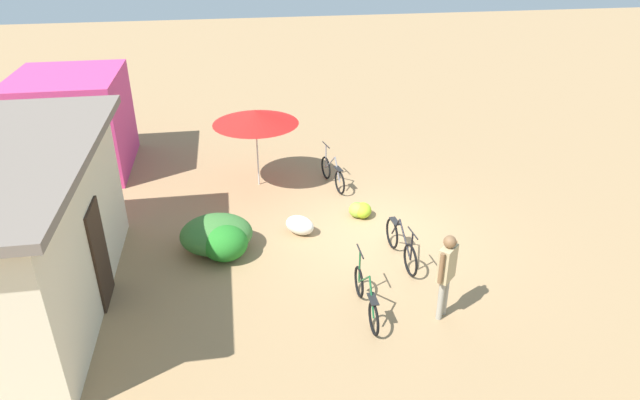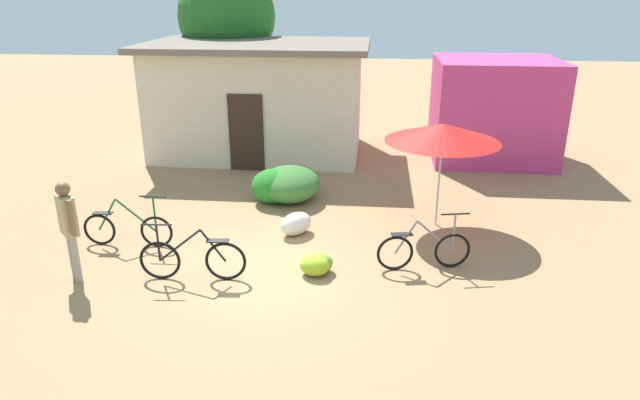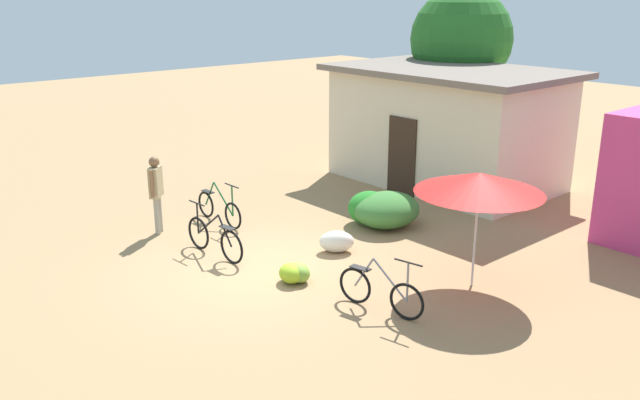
% 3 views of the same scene
% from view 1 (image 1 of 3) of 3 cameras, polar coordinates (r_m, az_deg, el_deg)
% --- Properties ---
extents(ground_plane, '(60.00, 60.00, 0.00)m').
position_cam_1_polar(ground_plane, '(12.87, 5.55, -3.55)').
color(ground_plane, '#9C7B53').
extents(shop_pink, '(3.20, 2.80, 2.73)m').
position_cam_1_polar(shop_pink, '(17.08, -23.94, 7.20)').
color(shop_pink, '#D03B7C').
rests_on(shop_pink, ground).
extents(hedge_bush_front_left, '(0.95, 0.98, 0.75)m').
position_cam_1_polar(hedge_bush_front_left, '(11.96, -9.72, -4.36)').
color(hedge_bush_front_left, '#247A24').
rests_on(hedge_bush_front_left, ground).
extents(hedge_bush_front_right, '(1.35, 1.57, 0.77)m').
position_cam_1_polar(hedge_bush_front_right, '(12.28, -10.57, -3.47)').
color(hedge_bush_front_right, '#3B7433').
rests_on(hedge_bush_front_right, ground).
extents(market_umbrella, '(2.23, 2.23, 2.09)m').
position_cam_1_polar(market_umbrella, '(14.52, -6.63, 8.44)').
color(market_umbrella, beige).
rests_on(market_umbrella, ground).
extents(bicycle_leftmost, '(1.71, 0.14, 1.02)m').
position_cam_1_polar(bicycle_leftmost, '(10.33, 4.74, -9.92)').
color(bicycle_leftmost, black).
rests_on(bicycle_leftmost, ground).
extents(bicycle_near_pile, '(1.76, 0.20, 0.99)m').
position_cam_1_polar(bicycle_near_pile, '(11.85, 8.30, -4.60)').
color(bicycle_near_pile, black).
rests_on(bicycle_near_pile, ground).
extents(bicycle_center_loaded, '(1.61, 0.37, 1.01)m').
position_cam_1_polar(bicycle_center_loaded, '(14.95, 1.30, 2.72)').
color(bicycle_center_loaded, black).
rests_on(bicycle_center_loaded, ground).
extents(banana_pile_on_ground, '(0.61, 0.68, 0.36)m').
position_cam_1_polar(banana_pile_on_ground, '(13.51, 4.06, -1.04)').
color(banana_pile_on_ground, '#8FB63A').
rests_on(banana_pile_on_ground, ground).
extents(produce_sack, '(0.78, 0.82, 0.44)m').
position_cam_1_polar(produce_sack, '(12.75, -2.09, -2.59)').
color(produce_sack, silver).
rests_on(produce_sack, ground).
extents(person_vendor, '(0.43, 0.44, 1.71)m').
position_cam_1_polar(person_vendor, '(10.05, 12.85, -6.85)').
color(person_vendor, gray).
rests_on(person_vendor, ground).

